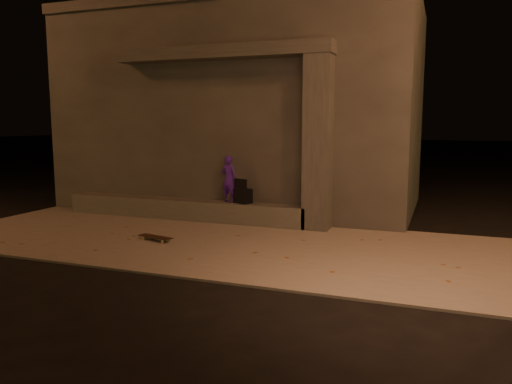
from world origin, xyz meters
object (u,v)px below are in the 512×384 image
at_px(column, 318,143).
at_px(backpack, 243,195).
at_px(skateboard, 155,237).
at_px(skateboarder, 229,179).

distance_m(column, backpack, 2.06).
distance_m(backpack, skateboard, 2.41).
height_order(column, skateboarder, column).
bearing_deg(backpack, column, 22.01).
distance_m(skateboarder, skateboard, 2.41).
distance_m(column, skateboard, 3.81).
bearing_deg(skateboarder, column, -169.57).
relative_size(skateboarder, backpack, 1.91).
xyz_separation_m(column, backpack, (-1.70, 0.00, -1.16)).
bearing_deg(skateboard, column, 52.21).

